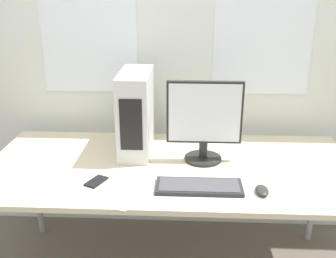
{
  "coord_description": "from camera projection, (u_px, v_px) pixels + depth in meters",
  "views": [
    {
      "loc": [
        0.08,
        -1.49,
        1.69
      ],
      "look_at": [
        -0.02,
        0.47,
        0.95
      ],
      "focal_mm": 42.0,
      "sensor_mm": 36.0,
      "label": 1
    }
  ],
  "objects": [
    {
      "name": "wall_back",
      "position": [
        175.0,
        38.0,
        2.51
      ],
      "size": [
        8.0,
        0.07,
        2.7
      ],
      "color": "silver",
      "rests_on": "ground_plane"
    },
    {
      "name": "pc_tower",
      "position": [
        136.0,
        112.0,
        2.27
      ],
      "size": [
        0.17,
        0.43,
        0.48
      ],
      "color": "silver",
      "rests_on": "desk"
    },
    {
      "name": "mouse",
      "position": [
        262.0,
        190.0,
        1.88
      ],
      "size": [
        0.06,
        0.11,
        0.03
      ],
      "color": "#2D2D2D",
      "rests_on": "desk"
    },
    {
      "name": "cell_phone",
      "position": [
        96.0,
        181.0,
        1.98
      ],
      "size": [
        0.11,
        0.14,
        0.01
      ],
      "rotation": [
        0.0,
        0.0,
        -0.44
      ],
      "color": "black",
      "rests_on": "desk"
    },
    {
      "name": "desk",
      "position": [
        171.0,
        172.0,
        2.18
      ],
      "size": [
        2.05,
        0.93,
        0.74
      ],
      "color": "beige",
      "rests_on": "ground_plane"
    },
    {
      "name": "keyboard",
      "position": [
        199.0,
        186.0,
        1.92
      ],
      "size": [
        0.42,
        0.16,
        0.02
      ],
      "color": "#28282D",
      "rests_on": "desk"
    },
    {
      "name": "paper_sheet_left",
      "position": [
        120.0,
        191.0,
        1.89
      ],
      "size": [
        0.3,
        0.35,
        0.0
      ],
      "rotation": [
        0.0,
        0.0,
        -0.35
      ],
      "color": "white",
      "rests_on": "desk"
    },
    {
      "name": "monitor_main",
      "position": [
        204.0,
        120.0,
        2.14
      ],
      "size": [
        0.41,
        0.21,
        0.46
      ],
      "color": "black",
      "rests_on": "desk"
    }
  ]
}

